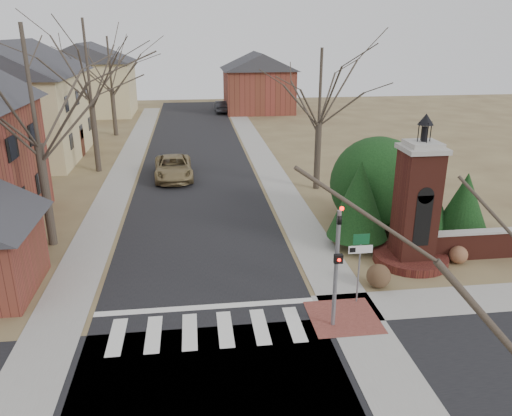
{
  "coord_description": "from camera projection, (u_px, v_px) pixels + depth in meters",
  "views": [
    {
      "loc": [
        -0.22,
        -13.75,
        9.62
      ],
      "look_at": [
        2.32,
        6.0,
        2.45
      ],
      "focal_mm": 35.0,
      "sensor_mm": 36.0,
      "label": 1
    }
  ],
  "objects": [
    {
      "name": "house_stucco_left",
      "position": [
        16.0,
        99.0,
        38.13
      ],
      "size": [
        9.8,
        12.8,
        9.28
      ],
      "color": "#C9BD86",
      "rests_on": "ground"
    },
    {
      "name": "brick_gate_monument",
      "position": [
        415.0,
        216.0,
        21.13
      ],
      "size": [
        3.2,
        3.2,
        6.47
      ],
      "color": "#582319",
      "rests_on": "ground"
    },
    {
      "name": "traffic_signal_pole",
      "position": [
        337.0,
        257.0,
        16.3
      ],
      "size": [
        0.28,
        0.41,
        4.5
      ],
      "color": "slate",
      "rests_on": "ground"
    },
    {
      "name": "sign_post",
      "position": [
        360.0,
        254.0,
        17.99
      ],
      "size": [
        0.9,
        0.07,
        2.75
      ],
      "color": "slate",
      "rests_on": "ground"
    },
    {
      "name": "distant_car",
      "position": [
        221.0,
        107.0,
        60.75
      ],
      "size": [
        1.62,
        4.3,
        1.4
      ],
      "primitive_type": "imported",
      "rotation": [
        0.0,
        0.0,
        3.17
      ],
      "color": "#2E3035",
      "rests_on": "ground"
    },
    {
      "name": "stop_bar",
      "position": [
        206.0,
        307.0,
        18.26
      ],
      "size": [
        8.0,
        0.35,
        0.02
      ],
      "primitive_type": "cube",
      "color": "silver",
      "rests_on": "ground"
    },
    {
      "name": "sidewalk_left",
      "position": [
        125.0,
        170.0,
        36.02
      ],
      "size": [
        2.0,
        60.0,
        0.02
      ],
      "primitive_type": "cube",
      "color": "gray",
      "rests_on": "ground"
    },
    {
      "name": "evergreen_mass",
      "position": [
        378.0,
        180.0,
        25.25
      ],
      "size": [
        4.8,
        4.8,
        4.8
      ],
      "primitive_type": "sphere",
      "color": "black",
      "rests_on": "ground"
    },
    {
      "name": "crosswalk_zone",
      "position": [
        208.0,
        330.0,
        16.86
      ],
      "size": [
        8.0,
        2.2,
        0.02
      ],
      "primitive_type": "cube",
      "color": "silver",
      "rests_on": "ground"
    },
    {
      "name": "evergreen_mid",
      "position": [
        417.0,
        183.0,
        24.15
      ],
      "size": [
        3.4,
        3.4,
        4.7
      ],
      "color": "#473D33",
      "rests_on": "ground"
    },
    {
      "name": "ground",
      "position": [
        208.0,
        345.0,
        16.12
      ],
      "size": [
        120.0,
        120.0,
        0.0
      ],
      "primitive_type": "plane",
      "color": "brown",
      "rests_on": "ground"
    },
    {
      "name": "main_street",
      "position": [
        197.0,
        168.0,
        36.65
      ],
      "size": [
        8.0,
        70.0,
        0.01
      ],
      "primitive_type": "cube",
      "color": "black",
      "rests_on": "ground"
    },
    {
      "name": "house_distant_left",
      "position": [
        88.0,
        78.0,
        58.03
      ],
      "size": [
        10.8,
        8.8,
        8.53
      ],
      "color": "#C9BD86",
      "rests_on": "ground"
    },
    {
      "name": "cross_street",
      "position": [
        213.0,
        411.0,
        13.32
      ],
      "size": [
        120.0,
        8.0,
        0.01
      ],
      "primitive_type": "cube",
      "color": "black",
      "rests_on": "ground"
    },
    {
      "name": "bare_tree_2",
      "position": [
        109.0,
        59.0,
        45.5
      ],
      "size": [
        7.35,
        7.35,
        10.19
      ],
      "color": "#473D33",
      "rests_on": "ground"
    },
    {
      "name": "house_distant_right",
      "position": [
        258.0,
        81.0,
        60.63
      ],
      "size": [
        8.8,
        8.8,
        7.3
      ],
      "color": "brown",
      "rests_on": "ground"
    },
    {
      "name": "bare_tree_0",
      "position": [
        28.0,
        77.0,
        21.07
      ],
      "size": [
        8.05,
        8.05,
        11.15
      ],
      "color": "#473D33",
      "rests_on": "ground"
    },
    {
      "name": "bare_tree_1",
      "position": [
        86.0,
        54.0,
        33.09
      ],
      "size": [
        8.4,
        8.4,
        11.64
      ],
      "color": "#473D33",
      "rests_on": "ground"
    },
    {
      "name": "pickup_truck",
      "position": [
        173.0,
        168.0,
        33.83
      ],
      "size": [
        2.73,
        5.48,
        1.49
      ],
      "primitive_type": "imported",
      "rotation": [
        0.0,
        0.0,
        0.05
      ],
      "color": "olive",
      "rests_on": "ground"
    },
    {
      "name": "evergreen_near",
      "position": [
        359.0,
        199.0,
        22.74
      ],
      "size": [
        2.8,
        2.8,
        4.1
      ],
      "color": "#473D33",
      "rests_on": "ground"
    },
    {
      "name": "dry_shrub_left",
      "position": [
        379.0,
        276.0,
        19.58
      ],
      "size": [
        0.95,
        0.95,
        0.95
      ],
      "primitive_type": "sphere",
      "color": "brown",
      "rests_on": "ground"
    },
    {
      "name": "evergreen_far",
      "position": [
        465.0,
        201.0,
        23.7
      ],
      "size": [
        2.4,
        2.4,
        3.3
      ],
      "color": "#473D33",
      "rests_on": "ground"
    },
    {
      "name": "bare_tree_3",
      "position": [
        321.0,
        81.0,
        29.69
      ],
      "size": [
        7.0,
        7.0,
        9.7
      ],
      "color": "#473D33",
      "rests_on": "ground"
    },
    {
      "name": "sidewalk_right_main",
      "position": [
        267.0,
        165.0,
        37.27
      ],
      "size": [
        2.0,
        60.0,
        0.02
      ],
      "primitive_type": "cube",
      "color": "gray",
      "rests_on": "ground"
    },
    {
      "name": "brick_garden_wall",
      "position": [
        508.0,
        242.0,
        22.18
      ],
      "size": [
        7.5,
        0.5,
        1.3
      ],
      "color": "#582319",
      "rests_on": "ground"
    },
    {
      "name": "curb_apron",
      "position": [
        343.0,
        317.0,
        17.63
      ],
      "size": [
        2.4,
        2.4,
        0.02
      ],
      "primitive_type": "cube",
      "color": "brown",
      "rests_on": "ground"
    },
    {
      "name": "dry_shrub_right",
      "position": [
        458.0,
        255.0,
        21.6
      ],
      "size": [
        0.79,
        0.79,
        0.79
      ],
      "primitive_type": "sphere",
      "color": "brown",
      "rests_on": "ground"
    }
  ]
}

